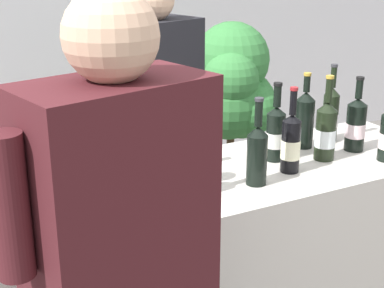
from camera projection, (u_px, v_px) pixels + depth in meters
The scene contains 15 objects.
wall_back at pixel (12, 4), 4.10m from camera, with size 8.00×0.10×2.80m, color white.
wine_bottle_0 at pixel (187, 163), 1.96m from camera, with size 0.07×0.07×0.32m.
wine_bottle_1 at pixel (18, 182), 1.83m from camera, with size 0.08×0.08×0.32m.
wine_bottle_2 at pixel (100, 159), 1.99m from camera, with size 0.08×0.08×0.34m.
wine_bottle_4 at pixel (257, 153), 2.07m from camera, with size 0.08×0.08×0.33m.
wine_bottle_5 at pixel (356, 124), 2.42m from camera, with size 0.09×0.09×0.32m.
wine_bottle_6 at pixel (164, 143), 2.16m from camera, with size 0.08×0.08×0.34m.
wine_bottle_7 at pixel (305, 118), 2.45m from camera, with size 0.08×0.08×0.33m.
wine_bottle_8 at pixel (276, 133), 2.31m from camera, with size 0.08×0.08×0.33m.
wine_bottle_9 at pixel (326, 131), 2.31m from camera, with size 0.09×0.09×0.35m.
wine_bottle_10 at pixel (291, 143), 2.19m from camera, with size 0.08×0.08×0.34m.
wine_bottle_11 at pixel (330, 114), 2.54m from camera, with size 0.07×0.07×0.35m.
wine_glass at pixel (197, 151), 2.07m from camera, with size 0.08×0.08×0.18m.
person_server at pixel (156, 157), 2.78m from camera, with size 0.57×0.36×1.67m.
potted_shrub at pixel (234, 100), 3.58m from camera, with size 0.59×0.57×1.36m.
Camera 1 is at (-0.80, -1.74, 1.79)m, focal length 52.85 mm.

